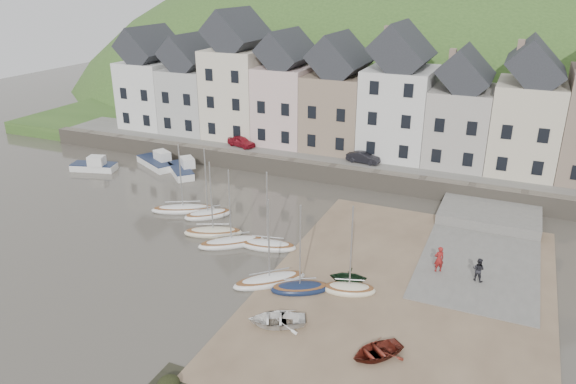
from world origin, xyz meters
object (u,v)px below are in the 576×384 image
at_px(sailboat_0, 183,209).
at_px(rowboat_red, 376,351).
at_px(car_left, 241,141).
at_px(rowboat_green, 348,276).
at_px(person_red, 439,259).
at_px(rowboat_white, 277,319).
at_px(car_right, 363,157).
at_px(person_dark, 478,270).

height_order(sailboat_0, rowboat_red, sailboat_0).
bearing_deg(rowboat_red, car_left, 170.13).
height_order(rowboat_green, person_red, person_red).
bearing_deg(car_left, rowboat_white, -132.34).
relative_size(rowboat_red, car_left, 0.89).
xyz_separation_m(sailboat_0, car_left, (-2.01, 14.50, 1.92)).
bearing_deg(rowboat_white, person_red, 117.75).
distance_m(rowboat_red, person_red, 10.53).
height_order(rowboat_green, car_right, car_right).
relative_size(rowboat_white, person_red, 1.80).
distance_m(sailboat_0, person_red, 22.08).
height_order(sailboat_0, rowboat_white, sailboat_0).
bearing_deg(rowboat_red, sailboat_0, -170.66).
height_order(sailboat_0, person_dark, sailboat_0).
relative_size(rowboat_green, rowboat_red, 0.80).
xyz_separation_m(person_dark, car_left, (-26.60, 16.42, 1.23)).
bearing_deg(sailboat_0, person_dark, -4.45).
xyz_separation_m(rowboat_green, rowboat_red, (3.59, -6.28, -0.33)).
xyz_separation_m(rowboat_green, person_dark, (7.76, 3.92, 0.25)).
bearing_deg(person_red, person_dark, 143.59).
xyz_separation_m(sailboat_0, car_right, (11.84, 14.50, 1.89)).
relative_size(person_red, car_right, 0.56).
relative_size(rowboat_white, person_dark, 2.04).
bearing_deg(car_left, person_red, -108.41).
bearing_deg(car_right, person_dark, -136.29).
distance_m(person_red, car_left, 28.99).
bearing_deg(car_right, rowboat_red, -156.25).
xyz_separation_m(rowboat_green, person_red, (5.16, 4.11, 0.36)).
xyz_separation_m(rowboat_white, car_left, (-16.35, 26.17, 1.77)).
bearing_deg(person_red, car_right, -90.29).
bearing_deg(car_left, person_dark, -106.02).
height_order(sailboat_0, rowboat_green, sailboat_0).
distance_m(rowboat_green, person_red, 6.60).
bearing_deg(rowboat_green, person_dark, 102.96).
height_order(sailboat_0, person_red, sailboat_0).
relative_size(sailboat_0, rowboat_green, 2.61).
distance_m(rowboat_green, person_dark, 8.70).
xyz_separation_m(rowboat_red, car_right, (-8.59, 26.62, 1.78)).
bearing_deg(rowboat_red, rowboat_white, -144.19).
xyz_separation_m(rowboat_white, person_red, (7.65, 9.94, 0.65)).
distance_m(car_left, car_right, 13.84).
xyz_separation_m(car_left, car_right, (13.84, 0.00, -0.02)).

